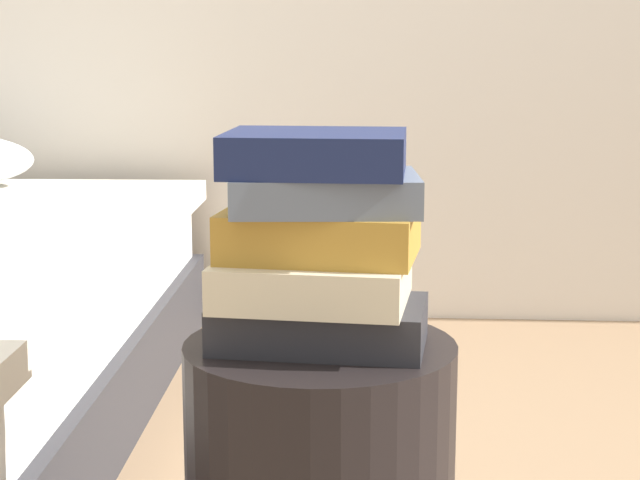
{
  "coord_description": "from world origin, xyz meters",
  "views": [
    {
      "loc": [
        0.08,
        -1.34,
        0.89
      ],
      "look_at": [
        0.0,
        0.0,
        0.63
      ],
      "focal_mm": 58.53,
      "sensor_mm": 36.0,
      "label": 1
    }
  ],
  "objects_px": {
    "book_cream": "(313,280)",
    "book_ochre": "(317,233)",
    "book_charcoal": "(318,324)",
    "book_slate": "(325,192)",
    "book_navy": "(315,153)"
  },
  "relations": [
    {
      "from": "book_charcoal",
      "to": "book_cream",
      "type": "bearing_deg",
      "value": -176.15
    },
    {
      "from": "book_cream",
      "to": "book_ochre",
      "type": "height_order",
      "value": "book_ochre"
    },
    {
      "from": "book_slate",
      "to": "book_navy",
      "type": "bearing_deg",
      "value": -169.38
    },
    {
      "from": "book_charcoal",
      "to": "book_cream",
      "type": "xyz_separation_m",
      "value": [
        -0.01,
        0.0,
        0.06
      ]
    },
    {
      "from": "book_charcoal",
      "to": "book_slate",
      "type": "relative_size",
      "value": 1.16
    },
    {
      "from": "book_navy",
      "to": "book_ochre",
      "type": "bearing_deg",
      "value": 83.83
    },
    {
      "from": "book_charcoal",
      "to": "book_navy",
      "type": "height_order",
      "value": "book_navy"
    },
    {
      "from": "book_slate",
      "to": "book_charcoal",
      "type": "bearing_deg",
      "value": -144.01
    },
    {
      "from": "book_ochre",
      "to": "book_navy",
      "type": "bearing_deg",
      "value": -91.43
    },
    {
      "from": "book_charcoal",
      "to": "book_slate",
      "type": "distance_m",
      "value": 0.18
    },
    {
      "from": "book_slate",
      "to": "book_navy",
      "type": "height_order",
      "value": "book_navy"
    },
    {
      "from": "book_charcoal",
      "to": "book_ochre",
      "type": "bearing_deg",
      "value": 105.34
    },
    {
      "from": "book_ochre",
      "to": "book_slate",
      "type": "distance_m",
      "value": 0.06
    },
    {
      "from": "book_charcoal",
      "to": "book_cream",
      "type": "distance_m",
      "value": 0.06
    },
    {
      "from": "book_ochre",
      "to": "book_cream",
      "type": "bearing_deg",
      "value": -101.7
    }
  ]
}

